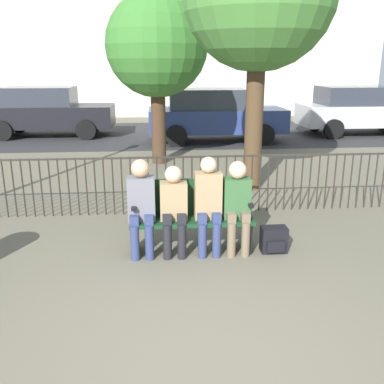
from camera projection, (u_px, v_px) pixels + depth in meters
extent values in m
plane|color=#605B4C|center=(214.00, 365.00, 3.47)|extent=(80.00, 80.00, 0.00)
cube|color=#14381E|center=(192.00, 220.00, 5.49)|extent=(1.58, 0.45, 0.05)
cube|color=#14381E|center=(191.00, 196.00, 5.60)|extent=(1.58, 0.05, 0.47)
cube|color=black|center=(136.00, 238.00, 5.49)|extent=(0.06, 0.38, 0.40)
cube|color=black|center=(247.00, 234.00, 5.61)|extent=(0.06, 0.38, 0.40)
cube|color=black|center=(134.00, 205.00, 5.36)|extent=(0.06, 0.38, 0.04)
cube|color=black|center=(249.00, 202.00, 5.48)|extent=(0.06, 0.38, 0.04)
cylinder|color=navy|center=(135.00, 243.00, 5.27)|extent=(0.11, 0.11, 0.45)
cylinder|color=navy|center=(150.00, 243.00, 5.29)|extent=(0.11, 0.11, 0.45)
cube|color=navy|center=(134.00, 219.00, 5.29)|extent=(0.11, 0.20, 0.12)
cube|color=navy|center=(149.00, 219.00, 5.31)|extent=(0.11, 0.20, 0.12)
cube|color=slate|center=(141.00, 199.00, 5.35)|extent=(0.34, 0.22, 0.56)
sphere|color=tan|center=(140.00, 168.00, 5.22)|extent=(0.23, 0.23, 0.23)
cylinder|color=black|center=(167.00, 242.00, 5.31)|extent=(0.11, 0.11, 0.45)
cylinder|color=black|center=(182.00, 242.00, 5.32)|extent=(0.11, 0.11, 0.45)
cube|color=black|center=(167.00, 218.00, 5.32)|extent=(0.11, 0.20, 0.12)
cube|color=black|center=(181.00, 218.00, 5.34)|extent=(0.11, 0.20, 0.12)
cube|color=#997F59|center=(174.00, 201.00, 5.39)|extent=(0.34, 0.22, 0.48)
sphere|color=beige|center=(173.00, 174.00, 5.27)|extent=(0.21, 0.21, 0.21)
cylinder|color=navy|center=(202.00, 241.00, 5.34)|extent=(0.11, 0.11, 0.45)
cylinder|color=navy|center=(217.00, 240.00, 5.35)|extent=(0.11, 0.11, 0.45)
cube|color=navy|center=(202.00, 217.00, 5.36)|extent=(0.11, 0.20, 0.12)
cube|color=navy|center=(216.00, 217.00, 5.37)|extent=(0.11, 0.20, 0.12)
cube|color=#997F59|center=(208.00, 195.00, 5.41)|extent=(0.34, 0.22, 0.60)
sphere|color=beige|center=(208.00, 165.00, 5.27)|extent=(0.20, 0.20, 0.20)
cylinder|color=brown|center=(231.00, 240.00, 5.37)|extent=(0.11, 0.11, 0.45)
cylinder|color=brown|center=(246.00, 239.00, 5.38)|extent=(0.11, 0.11, 0.45)
cube|color=brown|center=(231.00, 217.00, 5.39)|extent=(0.11, 0.20, 0.12)
cube|color=brown|center=(245.00, 216.00, 5.40)|extent=(0.11, 0.20, 0.12)
cube|color=#335B33|center=(237.00, 198.00, 5.45)|extent=(0.34, 0.22, 0.52)
sphere|color=beige|center=(238.00, 170.00, 5.32)|extent=(0.22, 0.22, 0.22)
cube|color=black|center=(274.00, 239.00, 5.53)|extent=(0.33, 0.20, 0.34)
cube|color=black|center=(276.00, 247.00, 5.43)|extent=(0.23, 0.04, 0.15)
cylinder|color=#2D2823|center=(5.00, 189.00, 6.68)|extent=(0.02, 0.02, 0.95)
cylinder|color=#2D2823|center=(14.00, 188.00, 6.69)|extent=(0.02, 0.02, 0.95)
cylinder|color=#2D2823|center=(23.00, 188.00, 6.71)|extent=(0.02, 0.02, 0.95)
cylinder|color=#2D2823|center=(32.00, 188.00, 6.72)|extent=(0.02, 0.02, 0.95)
cylinder|color=#2D2823|center=(41.00, 188.00, 6.73)|extent=(0.02, 0.02, 0.95)
cylinder|color=#2D2823|center=(50.00, 188.00, 6.74)|extent=(0.02, 0.02, 0.95)
cylinder|color=#2D2823|center=(59.00, 187.00, 6.75)|extent=(0.02, 0.02, 0.95)
cylinder|color=#2D2823|center=(69.00, 187.00, 6.76)|extent=(0.02, 0.02, 0.95)
cylinder|color=#2D2823|center=(78.00, 187.00, 6.77)|extent=(0.02, 0.02, 0.95)
cylinder|color=#2D2823|center=(86.00, 187.00, 6.78)|extent=(0.02, 0.02, 0.95)
cylinder|color=#2D2823|center=(95.00, 187.00, 6.79)|extent=(0.02, 0.02, 0.95)
cylinder|color=#2D2823|center=(104.00, 186.00, 6.80)|extent=(0.02, 0.02, 0.95)
cylinder|color=#2D2823|center=(113.00, 186.00, 6.81)|extent=(0.02, 0.02, 0.95)
cylinder|color=#2D2823|center=(122.00, 186.00, 6.83)|extent=(0.02, 0.02, 0.95)
cylinder|color=#2D2823|center=(131.00, 186.00, 6.84)|extent=(0.02, 0.02, 0.95)
cylinder|color=#2D2823|center=(140.00, 186.00, 6.85)|extent=(0.02, 0.02, 0.95)
cylinder|color=#2D2823|center=(148.00, 185.00, 6.86)|extent=(0.02, 0.02, 0.95)
cylinder|color=#2D2823|center=(157.00, 185.00, 6.87)|extent=(0.02, 0.02, 0.95)
cylinder|color=#2D2823|center=(166.00, 185.00, 6.88)|extent=(0.02, 0.02, 0.95)
cylinder|color=#2D2823|center=(175.00, 185.00, 6.89)|extent=(0.02, 0.02, 0.95)
cylinder|color=#2D2823|center=(183.00, 185.00, 6.90)|extent=(0.02, 0.02, 0.95)
cylinder|color=#2D2823|center=(192.00, 184.00, 6.91)|extent=(0.02, 0.02, 0.95)
cylinder|color=#2D2823|center=(200.00, 184.00, 6.92)|extent=(0.02, 0.02, 0.95)
cylinder|color=#2D2823|center=(209.00, 184.00, 6.94)|extent=(0.02, 0.02, 0.95)
cylinder|color=#2D2823|center=(218.00, 184.00, 6.95)|extent=(0.02, 0.02, 0.95)
cylinder|color=#2D2823|center=(226.00, 184.00, 6.96)|extent=(0.02, 0.02, 0.95)
cylinder|color=#2D2823|center=(235.00, 184.00, 6.97)|extent=(0.02, 0.02, 0.95)
cylinder|color=#2D2823|center=(243.00, 183.00, 6.98)|extent=(0.02, 0.02, 0.95)
cylinder|color=#2D2823|center=(251.00, 183.00, 6.99)|extent=(0.02, 0.02, 0.95)
cylinder|color=#2D2823|center=(260.00, 183.00, 7.00)|extent=(0.02, 0.02, 0.95)
cylinder|color=#2D2823|center=(268.00, 183.00, 7.01)|extent=(0.02, 0.02, 0.95)
cylinder|color=#2D2823|center=(277.00, 183.00, 7.02)|extent=(0.02, 0.02, 0.95)
cylinder|color=#2D2823|center=(285.00, 182.00, 7.03)|extent=(0.02, 0.02, 0.95)
cylinder|color=#2D2823|center=(293.00, 182.00, 7.04)|extent=(0.02, 0.02, 0.95)
cylinder|color=#2D2823|center=(302.00, 182.00, 7.06)|extent=(0.02, 0.02, 0.95)
cylinder|color=#2D2823|center=(310.00, 182.00, 7.07)|extent=(0.02, 0.02, 0.95)
cylinder|color=#2D2823|center=(318.00, 182.00, 7.08)|extent=(0.02, 0.02, 0.95)
cylinder|color=#2D2823|center=(326.00, 181.00, 7.09)|extent=(0.02, 0.02, 0.95)
cylinder|color=#2D2823|center=(334.00, 181.00, 7.10)|extent=(0.02, 0.02, 0.95)
cylinder|color=#2D2823|center=(343.00, 181.00, 7.11)|extent=(0.02, 0.02, 0.95)
cylinder|color=#2D2823|center=(351.00, 181.00, 7.12)|extent=(0.02, 0.02, 0.95)
cylinder|color=#2D2823|center=(359.00, 181.00, 7.13)|extent=(0.02, 0.02, 0.95)
cylinder|color=#2D2823|center=(367.00, 181.00, 7.14)|extent=(0.02, 0.02, 0.95)
cylinder|color=#2D2823|center=(375.00, 180.00, 7.15)|extent=(0.02, 0.02, 0.95)
cylinder|color=#2D2823|center=(383.00, 180.00, 7.17)|extent=(0.02, 0.02, 0.95)
cube|color=#2D2823|center=(184.00, 157.00, 6.77)|extent=(9.00, 0.03, 0.03)
cylinder|color=#422D1E|center=(158.00, 120.00, 10.28)|extent=(0.35, 0.35, 2.11)
sphere|color=#38752D|center=(157.00, 45.00, 9.79)|extent=(2.37, 2.37, 2.37)
cylinder|color=#4C3823|center=(254.00, 116.00, 8.03)|extent=(0.33, 0.33, 2.81)
cube|color=#2B2B2D|center=(169.00, 134.00, 14.92)|extent=(24.00, 6.00, 0.01)
cube|color=navy|center=(216.00, 120.00, 13.35)|extent=(4.20, 1.70, 0.70)
cube|color=#2D333D|center=(207.00, 99.00, 13.14)|extent=(2.31, 1.56, 0.60)
cylinder|color=black|center=(264.00, 135.00, 12.72)|extent=(0.64, 0.20, 0.64)
cylinder|color=black|center=(251.00, 127.00, 14.38)|extent=(0.64, 0.20, 0.64)
cylinder|color=black|center=(176.00, 136.00, 12.52)|extent=(0.64, 0.20, 0.64)
cylinder|color=black|center=(174.00, 128.00, 14.18)|extent=(0.64, 0.20, 0.64)
cube|color=black|center=(50.00, 116.00, 14.31)|extent=(4.20, 1.70, 0.70)
cube|color=#2D333D|center=(38.00, 96.00, 14.10)|extent=(2.31, 1.56, 0.60)
cylinder|color=black|center=(86.00, 130.00, 13.68)|extent=(0.64, 0.20, 0.64)
cylinder|color=black|center=(93.00, 123.00, 15.34)|extent=(0.64, 0.20, 0.64)
cylinder|color=black|center=(2.00, 131.00, 13.48)|extent=(0.64, 0.20, 0.64)
cylinder|color=black|center=(19.00, 123.00, 15.14)|extent=(0.64, 0.20, 0.64)
cube|color=#B7B7BC|center=(361.00, 115.00, 14.67)|extent=(4.20, 1.70, 0.70)
cube|color=#2D333D|center=(354.00, 95.00, 14.46)|extent=(2.31, 1.56, 0.60)
cylinder|color=black|center=(383.00, 121.00, 15.70)|extent=(0.64, 0.20, 0.64)
cylinder|color=black|center=(334.00, 129.00, 13.84)|extent=(0.64, 0.20, 0.64)
cylinder|color=black|center=(315.00, 122.00, 15.50)|extent=(0.64, 0.20, 0.64)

